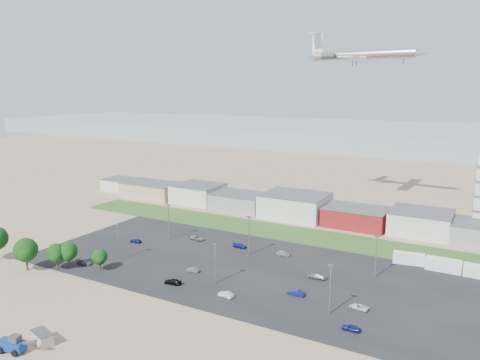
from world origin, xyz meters
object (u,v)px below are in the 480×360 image
Objects in this scene: airliner at (363,55)px; parked_car_5 at (135,241)px; parked_car_9 at (197,238)px; parked_car_4 at (193,270)px; portable_shed at (42,338)px; parked_car_10 at (84,262)px; parked_car_11 at (283,253)px; parked_car_1 at (296,292)px; parked_car_13 at (226,294)px; box_trailer_a at (409,258)px; telehandler at (12,343)px; parked_car_6 at (240,246)px; parked_car_2 at (351,328)px; parked_car_0 at (359,307)px; parked_car_3 at (173,281)px; parked_car_12 at (317,276)px.

parked_car_5 is at bearing -118.54° from airliner.
parked_car_4 is at bearing -144.24° from parked_car_9.
portable_shed is 1.07× the size of parked_car_10.
parked_car_5 is at bearing 101.98° from parked_car_11.
parked_car_13 is (-13.06, -8.33, -0.03)m from parked_car_1.
box_trailer_a is at bearing 148.78° from parked_car_13.
telehandler reaches higher than parked_car_6.
parked_car_9 reaches higher than parked_car_5.
parked_car_10 reaches higher than parked_car_6.
airliner is at bearing 144.55° from parked_car_5.
parked_car_2 is 1.07× the size of parked_car_4.
box_trailer_a is 1.87× the size of parked_car_6.
parked_car_6 is 1.13× the size of parked_car_13.
parked_car_0 is at bearing 56.97° from portable_shed.
box_trailer_a is 1.82× the size of parked_car_3.
box_trailer_a is (50.02, 72.41, 0.28)m from portable_shed.
telehandler reaches higher than parked_car_11.
parked_car_1 is 28.66m from parked_car_3.
parked_car_2 is (-3.36, -40.99, -0.85)m from box_trailer_a.
parked_car_1 is at bearing 76.70° from parked_car_5.
parked_car_12 is (-17.46, -20.94, -0.81)m from box_trailer_a.
parked_car_3 is 1.03× the size of parked_car_6.
telehandler is 2.08× the size of parked_car_13.
portable_shed is 55.93m from parked_car_5.
parked_car_2 is at bearing -71.00° from airliner.
parked_car_11 is (-30.87, -10.35, -0.85)m from box_trailer_a.
airliner reaches higher than parked_car_3.
parked_car_10 is (-73.22, -41.38, -0.82)m from box_trailer_a.
telehandler reaches higher than parked_car_9.
telehandler is at bearing -23.22° from parked_car_13.
telehandler is 60.69m from parked_car_2.
parked_car_13 reaches higher than parked_car_6.
parked_car_12 is (26.91, -10.48, 0.04)m from parked_car_6.
box_trailer_a is at bearing 149.44° from parked_car_1.
parked_car_5 is (-70.10, 19.35, 0.01)m from parked_car_2.
parked_car_9 is at bearing -104.92° from parked_car_12.
parked_car_12 is (13.41, -10.59, 0.04)m from parked_car_11.
parked_car_10 is at bearing 108.21° from telehandler.
parked_car_5 is (-27.70, 10.23, 0.07)m from parked_car_4.
telehandler is 2.33× the size of parked_car_4.
portable_shed reaches higher than parked_car_12.
parked_car_9 reaches higher than parked_car_6.
box_trailer_a is at bearing 178.24° from parked_car_0.
telehandler is 56.45m from parked_car_1.
telehandler is 1.80× the size of parked_car_3.
telehandler is 140.24m from airliner.
parked_car_5 is 0.98× the size of parked_car_13.
box_trailer_a is 2.10× the size of parked_car_13.
parked_car_4 is (-18.03, -81.89, -55.84)m from airliner.
parked_car_12 is 1.21× the size of parked_car_13.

